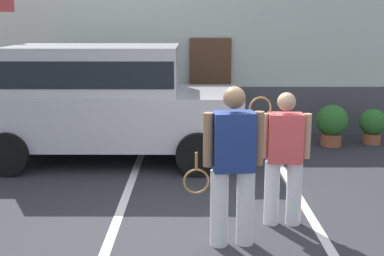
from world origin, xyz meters
The scene contains 9 objects.
ground_plane centered at (0.00, 0.00, 0.00)m, with size 40.00×40.00×0.00m, color #2D2D33.
parking_stripe_1 centered at (-0.97, 1.50, 0.00)m, with size 0.12×4.40×0.01m, color silver.
parking_stripe_2 centered at (1.52, 1.50, 0.00)m, with size 0.12×4.40×0.01m, color silver.
house_frontage centered at (0.00, 5.63, 1.40)m, with size 10.44×0.40×2.98m.
parked_suv centered at (-1.57, 3.33, 1.15)m, with size 4.61×2.18×2.05m.
tennis_player_man centered at (0.43, -0.19, 0.93)m, with size 0.92×0.33×1.81m.
tennis_player_woman centered at (1.11, 0.40, 0.87)m, with size 0.76×0.27×1.66m.
potted_plant_by_porch centered at (2.78, 4.35, 0.46)m, with size 0.63×0.63×0.83m.
potted_plant_secondary centered at (3.67, 4.52, 0.40)m, with size 0.55×0.55×0.72m.
Camera 1 is at (-0.01, -5.54, 2.52)m, focal length 47.35 mm.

